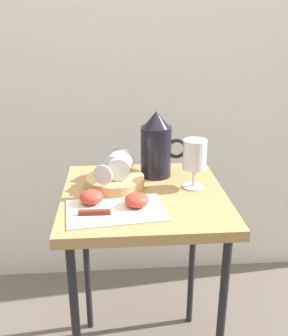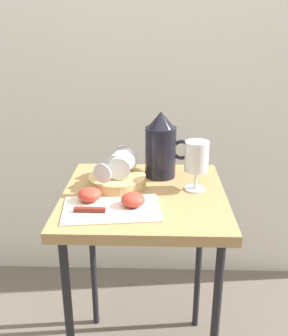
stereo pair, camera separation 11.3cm
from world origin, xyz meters
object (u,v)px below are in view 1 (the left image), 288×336
wine_glass_tipped_far (118,165)px  knife (110,213)px  wine_glass_upright (195,157)px  basket_tray (115,182)px  wine_glass_tipped_near (118,164)px  table (144,215)px  pitcher (156,150)px  apple_half_left (91,197)px  apple_half_right (137,200)px

wine_glass_tipped_far → knife: wine_glass_tipped_far is taller
wine_glass_upright → wine_glass_tipped_far: bearing=173.3°
basket_tray → wine_glass_upright: bearing=-4.6°
wine_glass_tipped_near → wine_glass_tipped_far: size_ratio=1.09×
table → wine_glass_tipped_far: wine_glass_tipped_far is taller
pitcher → apple_half_left: bearing=-135.2°
basket_tray → wine_glass_tipped_far: (0.01, 0.01, 0.05)m
wine_glass_tipped_near → knife: (-0.03, -0.20, -0.06)m
basket_tray → wine_glass_tipped_far: size_ratio=1.22×
basket_tray → wine_glass_upright: wine_glass_upright is taller
wine_glass_tipped_near → apple_half_left: wine_glass_tipped_near is taller
basket_tray → pitcher: (0.14, 0.09, 0.07)m
apple_half_right → wine_glass_tipped_near: bearing=106.7°
basket_tray → pitcher: bearing=33.2°
table → apple_half_left: apple_half_left is taller
wine_glass_upright → apple_half_right: wine_glass_upright is taller
knife → apple_half_left: bearing=125.7°
basket_tray → wine_glass_upright: 0.25m
basket_tray → pitcher: pitcher is taller
table → apple_half_right: apple_half_right is taller
basket_tray → wine_glass_tipped_near: (0.01, 0.02, 0.05)m
knife → wine_glass_tipped_near: bearing=82.7°
apple_half_right → basket_tray: bearing=111.9°
wine_glass_tipped_far → knife: (-0.03, -0.19, -0.06)m
wine_glass_tipped_far → pitcher: bearing=32.9°
wine_glass_tipped_far → knife: bearing=-97.8°
table → apple_half_left: 0.19m
apple_half_left → apple_half_right: bearing=-13.6°
pitcher → wine_glass_upright: (0.10, -0.11, 0.01)m
wine_glass_tipped_near → wine_glass_upright: bearing=-8.9°
knife → basket_tray: bearing=85.0°
pitcher → wine_glass_upright: size_ratio=1.42×
pitcher → apple_half_right: bearing=-108.7°
basket_tray → wine_glass_upright: (0.24, -0.02, 0.08)m
wine_glass_tipped_far → basket_tray: bearing=-142.7°
apple_half_left → knife: (0.05, -0.07, -0.01)m
wine_glass_upright → pitcher: bearing=133.9°
table → wine_glass_tipped_near: bearing=138.8°
apple_half_right → knife: apple_half_right is taller
wine_glass_upright → wine_glass_tipped_near: size_ratio=0.96×
pitcher → wine_glass_tipped_far: 0.15m
wine_glass_tipped_near → knife: size_ratio=0.67×
table → wine_glass_tipped_far: size_ratio=4.67×
table → knife: 0.19m
wine_glass_tipped_far → table: bearing=-37.2°
basket_tray → apple_half_left: (-0.07, -0.11, 0.00)m
table → wine_glass_upright: 0.23m
table → wine_glass_upright: (0.15, 0.03, 0.17)m
wine_glass_upright → apple_half_left: size_ratio=2.29×
pitcher → wine_glass_upright: bearing=-46.1°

